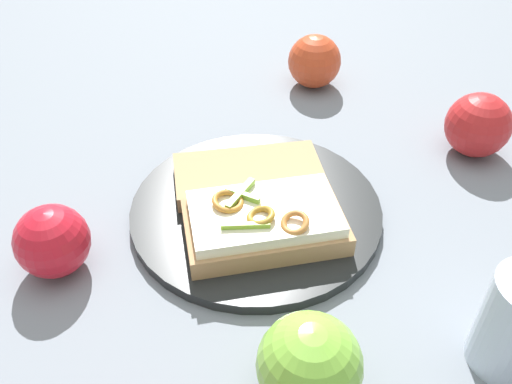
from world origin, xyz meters
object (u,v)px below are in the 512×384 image
object	(u,v)px
plate	(256,210)
bread_slice_side	(248,174)
apple_3	(52,241)
apple_4	(314,61)
apple_0	(309,365)
apple_1	(478,125)
sandwich	(264,222)

from	to	relation	value
plate	bread_slice_side	xyz separation A→B (m)	(-0.02, 0.04, 0.02)
apple_3	apple_4	bearing A→B (deg)	68.86
apple_0	apple_4	size ratio (longest dim) A/B	1.08
apple_1	apple_3	world-z (taller)	apple_1
bread_slice_side	apple_1	size ratio (longest dim) A/B	2.09
apple_0	apple_3	xyz separation A→B (m)	(-0.27, 0.06, -0.01)
plate	bread_slice_side	distance (m)	0.05
plate	sandwich	bearing A→B (deg)	-62.51
apple_4	bread_slice_side	bearing A→B (deg)	-94.40
apple_1	apple_4	xyz separation A→B (m)	(-0.23, 0.11, -0.00)
apple_1	apple_4	world-z (taller)	apple_1
apple_1	sandwich	bearing A→B (deg)	-132.07
sandwich	apple_4	world-z (taller)	apple_4
apple_1	apple_3	xyz separation A→B (m)	(-0.39, -0.32, -0.00)
plate	apple_0	bearing A→B (deg)	-62.46
apple_3	apple_4	xyz separation A→B (m)	(0.17, 0.43, 0.00)
bread_slice_side	apple_3	world-z (taller)	apple_3
sandwich	apple_0	size ratio (longest dim) A/B	2.26
sandwich	apple_4	bearing A→B (deg)	-114.47
plate	apple_3	size ratio (longest dim) A/B	3.79
apple_3	plate	bearing A→B (deg)	38.09
sandwich	apple_3	distance (m)	0.21
sandwich	apple_1	xyz separation A→B (m)	(0.21, 0.23, 0.01)
plate	apple_4	distance (m)	0.30
sandwich	apple_1	world-z (taller)	apple_1
plate	apple_3	world-z (taller)	apple_3
apple_3	bread_slice_side	bearing A→B (deg)	49.32
bread_slice_side	apple_0	bearing A→B (deg)	91.52
plate	apple_0	distance (m)	0.22
sandwich	bread_slice_side	distance (m)	0.09
apple_0	apple_1	size ratio (longest dim) A/B	1.04
apple_0	apple_3	distance (m)	0.28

